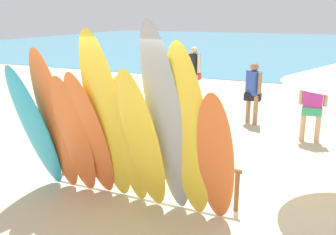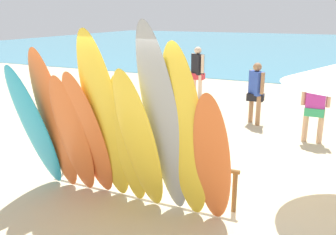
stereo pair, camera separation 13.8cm
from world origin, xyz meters
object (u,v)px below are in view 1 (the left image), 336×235
surfboard_rack (140,161)px  surfboard_yellow_4 (107,122)px  beachgoer_near_rack (253,89)px  beachgoer_strolling (313,102)px  surfboard_teal_0 (36,130)px  surfboard_orange_2 (74,137)px  surfboard_yellow_8 (189,138)px  surfboard_orange_9 (216,162)px  surfboard_yellow_6 (143,144)px  surfboard_grey_7 (167,127)px  surfboard_orange_1 (55,123)px  surfboard_yellow_5 (131,143)px  beachgoer_photographing (194,69)px  surfboard_orange_3 (90,137)px

surfboard_rack → surfboard_yellow_4: bearing=-106.1°
beachgoer_near_rack → beachgoer_strolling: bearing=-167.4°
surfboard_teal_0 → surfboard_orange_2: (0.66, 0.09, -0.06)m
surfboard_yellow_8 → surfboard_orange_9: surfboard_yellow_8 is taller
surfboard_teal_0 → surfboard_yellow_4: size_ratio=0.82×
surfboard_teal_0 → surfboard_yellow_8: surfboard_yellow_8 is taller
surfboard_yellow_4 → surfboard_rack: bearing=73.0°
surfboard_rack → surfboard_yellow_6: 0.97m
surfboard_grey_7 → surfboard_orange_9: 0.76m
surfboard_yellow_4 → beachgoer_near_rack: surfboard_yellow_4 is taller
surfboard_yellow_4 → surfboard_grey_7: (0.94, -0.06, 0.06)m
surfboard_orange_1 → beachgoer_strolling: bearing=52.4°
surfboard_yellow_5 → surfboard_orange_9: bearing=-2.9°
surfboard_orange_2 → surfboard_yellow_8: surfboard_yellow_8 is taller
surfboard_yellow_4 → surfboard_orange_9: (1.58, 0.02, -0.34)m
surfboard_teal_0 → surfboard_grey_7: bearing=3.6°
surfboard_orange_2 → surfboard_grey_7: (1.55, -0.09, 0.38)m
surfboard_orange_1 → beachgoer_near_rack: surfboard_orange_1 is taller
surfboard_teal_0 → surfboard_yellow_8: size_ratio=0.85×
surfboard_teal_0 → surfboard_yellow_5: bearing=8.7°
surfboard_yellow_5 → beachgoer_photographing: 7.34m
surfboard_teal_0 → surfboard_orange_3: size_ratio=1.03×
surfboard_orange_1 → surfboard_orange_3: 0.63m
surfboard_orange_2 → surfboard_orange_9: (2.19, -0.00, -0.02)m
surfboard_rack → surfboard_yellow_4: surfboard_yellow_4 is taller
surfboard_orange_2 → surfboard_grey_7: surfboard_grey_7 is taller
surfboard_orange_1 → surfboard_grey_7: 1.89m
surfboard_yellow_6 → surfboard_yellow_8: (0.65, 0.03, 0.17)m
surfboard_orange_3 → beachgoer_near_rack: (1.36, 5.13, -0.11)m
surfboard_yellow_6 → surfboard_orange_9: surfboard_yellow_6 is taller
surfboard_grey_7 → beachgoer_photographing: size_ratio=1.65×
surfboard_yellow_6 → beachgoer_photographing: surfboard_yellow_6 is taller
surfboard_grey_7 → beachgoer_near_rack: size_ratio=1.80×
surfboard_grey_7 → surfboard_yellow_8: surfboard_grey_7 is taller
surfboard_grey_7 → surfboard_yellow_5: bearing=171.7°
surfboard_orange_3 → surfboard_yellow_4: surfboard_yellow_4 is taller
surfboard_rack → surfboard_orange_9: bearing=-23.2°
surfboard_yellow_8 → surfboard_orange_9: (0.35, 0.05, -0.28)m
surfboard_orange_9 → beachgoer_photographing: (-2.90, 7.21, 0.03)m
surfboard_yellow_4 → surfboard_yellow_8: 1.24m
surfboard_orange_3 → surfboard_yellow_6: 0.92m
surfboard_teal_0 → surfboard_orange_9: surfboard_teal_0 is taller
surfboard_orange_3 → surfboard_orange_1: bearing=-173.0°
surfboard_yellow_8 → surfboard_yellow_6: bearing=-173.0°
surfboard_orange_3 → surfboard_yellow_6: bearing=-1.2°
surfboard_rack → surfboard_orange_2: size_ratio=1.58×
surfboard_orange_3 → surfboard_orange_2: bearing=-172.4°
surfboard_orange_1 → surfboard_yellow_8: (2.18, -0.05, 0.08)m
surfboard_rack → surfboard_yellow_6: surfboard_yellow_6 is taller
surfboard_orange_3 → beachgoer_strolling: surfboard_orange_3 is taller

